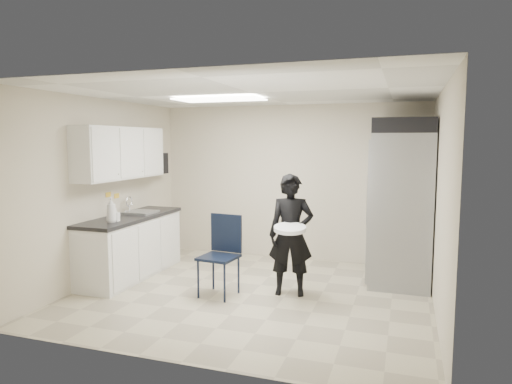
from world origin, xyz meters
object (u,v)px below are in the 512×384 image
(commercial_fridge, at_px, (402,208))
(man_tuxedo, at_px, (291,235))
(lower_counter, at_px, (131,248))
(folding_chair, at_px, (218,257))

(commercial_fridge, relative_size, man_tuxedo, 1.33)
(lower_counter, relative_size, folding_chair, 1.88)
(commercial_fridge, height_order, folding_chair, commercial_fridge)
(man_tuxedo, bearing_deg, lower_counter, 168.20)
(folding_chair, xyz_separation_m, man_tuxedo, (0.87, 0.35, 0.28))
(lower_counter, xyz_separation_m, man_tuxedo, (2.44, -0.04, 0.36))
(lower_counter, xyz_separation_m, commercial_fridge, (3.78, 1.07, 0.62))
(commercial_fridge, xyz_separation_m, folding_chair, (-2.21, -1.47, -0.54))
(man_tuxedo, bearing_deg, commercial_fridge, 28.88)
(folding_chair, distance_m, man_tuxedo, 0.98)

